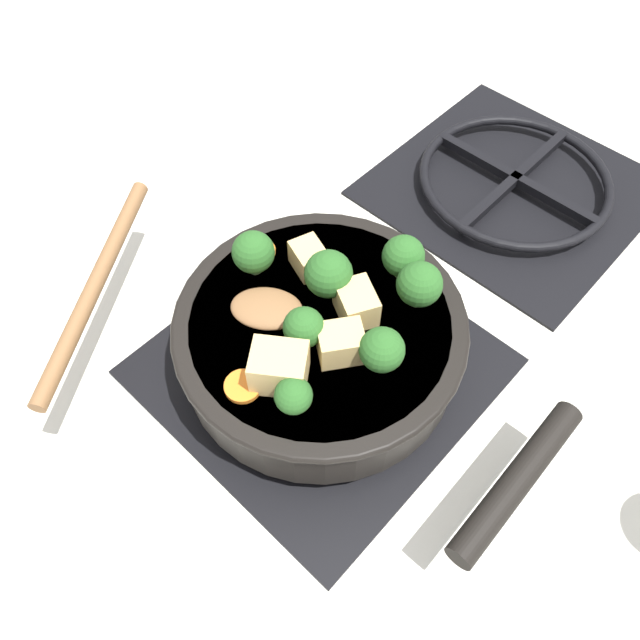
% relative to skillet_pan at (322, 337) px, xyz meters
% --- Properties ---
extents(ground_plane, '(2.40, 2.40, 0.00)m').
position_rel_skillet_pan_xyz_m(ground_plane, '(-0.00, -0.00, -0.06)').
color(ground_plane, silver).
extents(front_burner_grate, '(0.31, 0.31, 0.03)m').
position_rel_skillet_pan_xyz_m(front_burner_grate, '(-0.00, -0.00, -0.05)').
color(front_burner_grate, black).
rests_on(front_burner_grate, ground_plane).
extents(rear_burner_grate, '(0.31, 0.31, 0.03)m').
position_rel_skillet_pan_xyz_m(rear_burner_grate, '(-0.00, 0.36, -0.05)').
color(rear_burner_grate, black).
rests_on(rear_burner_grate, ground_plane).
extents(skillet_pan, '(0.37, 0.28, 0.06)m').
position_rel_skillet_pan_xyz_m(skillet_pan, '(0.00, 0.00, 0.00)').
color(skillet_pan, black).
rests_on(skillet_pan, front_burner_grate).
extents(wooden_spoon, '(0.26, 0.25, 0.02)m').
position_rel_skillet_pan_xyz_m(wooden_spoon, '(-0.13, -0.08, 0.03)').
color(wooden_spoon, brown).
rests_on(wooden_spoon, skillet_pan).
extents(tofu_cube_center_large, '(0.05, 0.05, 0.03)m').
position_rel_skillet_pan_xyz_m(tofu_cube_center_large, '(0.02, 0.03, 0.04)').
color(tofu_cube_center_large, '#DBB770').
rests_on(tofu_cube_center_large, skillet_pan).
extents(tofu_cube_near_handle, '(0.05, 0.05, 0.03)m').
position_rel_skillet_pan_xyz_m(tofu_cube_near_handle, '(0.04, -0.01, 0.04)').
color(tofu_cube_near_handle, '#DBB770').
rests_on(tofu_cube_near_handle, skillet_pan).
extents(tofu_cube_east_chunk, '(0.06, 0.06, 0.04)m').
position_rel_skillet_pan_xyz_m(tofu_cube_east_chunk, '(0.01, -0.07, 0.05)').
color(tofu_cube_east_chunk, '#DBB770').
rests_on(tofu_cube_east_chunk, skillet_pan).
extents(tofu_cube_west_chunk, '(0.04, 0.04, 0.03)m').
position_rel_skillet_pan_xyz_m(tofu_cube_west_chunk, '(-0.05, 0.04, 0.04)').
color(tofu_cube_west_chunk, '#DBB770').
rests_on(tofu_cube_west_chunk, skillet_pan).
extents(broccoli_floret_near_spoon, '(0.04, 0.04, 0.05)m').
position_rel_skillet_pan_xyz_m(broccoli_floret_near_spoon, '(0.05, 0.08, 0.05)').
color(broccoli_floret_near_spoon, '#709956').
rests_on(broccoli_floret_near_spoon, skillet_pan).
extents(broccoli_floret_center_top, '(0.05, 0.05, 0.05)m').
position_rel_skillet_pan_xyz_m(broccoli_floret_center_top, '(-0.02, 0.03, 0.06)').
color(broccoli_floret_center_top, '#709956').
rests_on(broccoli_floret_center_top, skillet_pan).
extents(broccoli_floret_east_rim, '(0.04, 0.04, 0.04)m').
position_rel_skillet_pan_xyz_m(broccoli_floret_east_rim, '(0.00, -0.03, 0.05)').
color(broccoli_floret_east_rim, '#709956').
rests_on(broccoli_floret_east_rim, skillet_pan).
extents(broccoli_floret_west_rim, '(0.04, 0.04, 0.05)m').
position_rel_skillet_pan_xyz_m(broccoli_floret_west_rim, '(0.07, 0.00, 0.05)').
color(broccoli_floret_west_rim, '#709956').
rests_on(broccoli_floret_west_rim, skillet_pan).
extents(broccoli_floret_north_edge, '(0.04, 0.04, 0.05)m').
position_rel_skillet_pan_xyz_m(broccoli_floret_north_edge, '(-0.09, 0.00, 0.05)').
color(broccoli_floret_north_edge, '#709956').
rests_on(broccoli_floret_north_edge, skillet_pan).
extents(broccoli_floret_south_cluster, '(0.03, 0.03, 0.04)m').
position_rel_skillet_pan_xyz_m(broccoli_floret_south_cluster, '(0.04, -0.08, 0.05)').
color(broccoli_floret_south_cluster, '#709956').
rests_on(broccoli_floret_south_cluster, skillet_pan).
extents(broccoli_floret_mid_floret, '(0.04, 0.04, 0.05)m').
position_rel_skillet_pan_xyz_m(broccoli_floret_mid_floret, '(0.02, 0.09, 0.05)').
color(broccoli_floret_mid_floret, '#709956').
rests_on(broccoli_floret_mid_floret, skillet_pan).
extents(carrot_slice_orange_thin, '(0.03, 0.03, 0.01)m').
position_rel_skillet_pan_xyz_m(carrot_slice_orange_thin, '(-0.00, -0.10, 0.03)').
color(carrot_slice_orange_thin, orange).
rests_on(carrot_slice_orange_thin, skillet_pan).
extents(carrot_slice_near_center, '(0.03, 0.03, 0.01)m').
position_rel_skillet_pan_xyz_m(carrot_slice_near_center, '(-0.10, 0.02, 0.03)').
color(carrot_slice_near_center, orange).
rests_on(carrot_slice_near_center, skillet_pan).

